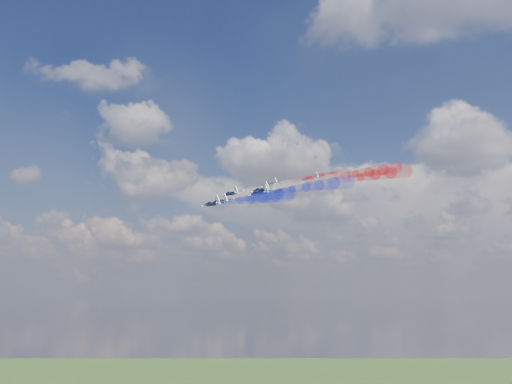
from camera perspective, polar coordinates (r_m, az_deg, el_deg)
The scene contains 16 objects.
jet_lead at distance 194.02m, azimuth -2.38°, elevation -0.15°, with size 8.19×10.23×2.73m, color black, non-canonical shape.
trail_lead at distance 176.07m, azimuth 0.96°, elevation 0.33°, with size 3.41×32.95×3.41m, color white, non-canonical shape.
jet_inner_left at distance 180.55m, azimuth -3.44°, elevation -0.92°, with size 8.19×10.23×2.73m, color black, non-canonical shape.
trail_inner_left at distance 162.39m, azimuth 0.06°, elevation -0.49°, with size 3.41×32.95×3.41m, color #192AD8, non-canonical shape.
jet_inner_right at distance 191.56m, azimuth 1.34°, elevation 0.64°, with size 8.19×10.23×2.73m, color black, non-canonical shape.
trail_inner_right at distance 174.41m, azimuth 5.09°, elevation 1.21°, with size 3.41×32.95×3.41m, color red, non-canonical shape.
jet_outer_left at distance 168.43m, azimuth -4.16°, elevation -1.14°, with size 8.19×10.23×2.73m, color black, non-canonical shape.
trail_outer_left at distance 150.16m, azimuth -0.46°, elevation -0.70°, with size 3.41×32.95×3.41m, color #192AD8, non-canonical shape.
jet_center_third at distance 176.30m, azimuth 0.48°, elevation 0.18°, with size 8.19×10.23×2.73m, color black, non-canonical shape.
trail_center_third at distance 158.98m, azimuth 4.50°, elevation 0.75°, with size 3.41×32.95×3.41m, color white, non-canonical shape.
jet_outer_right at distance 186.61m, azimuth 5.21°, elevation 1.13°, with size 8.19×10.23×2.73m, color black, non-canonical shape.
trail_outer_right at distance 170.37m, azimuth 9.44°, elevation 1.75°, with size 3.41×32.95×3.41m, color red, non-canonical shape.
jet_rear_left at distance 164.08m, azimuth 0.36°, elevation -0.12°, with size 8.19×10.23×2.73m, color black, non-canonical shape.
trail_rear_left at distance 146.76m, azimuth 4.71°, elevation 0.46°, with size 3.41×32.95×3.41m, color #192AD8, non-canonical shape.
jet_rear_right at distance 172.27m, azimuth 5.29°, elevation 0.77°, with size 8.19×10.23×2.73m, color black, non-canonical shape.
trail_rear_right at distance 156.08m, azimuth 9.92°, elevation 1.41°, with size 3.41×32.95×3.41m, color red, non-canonical shape.
Camera 1 is at (111.39, -168.76, 108.11)m, focal length 41.95 mm.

